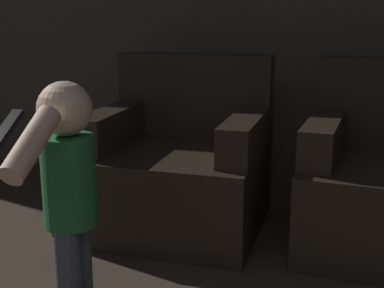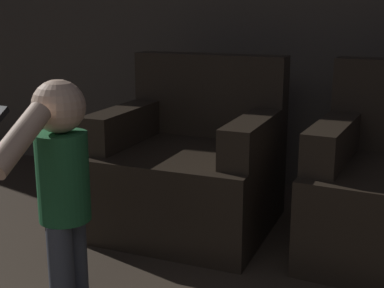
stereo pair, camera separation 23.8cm
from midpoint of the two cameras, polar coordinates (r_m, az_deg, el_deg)
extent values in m
cube|color=black|center=(2.98, -3.88, -4.76)|extent=(0.94, 0.90, 0.46)
cube|color=black|center=(3.20, -1.80, 5.25)|extent=(0.92, 0.18, 0.48)
cube|color=black|center=(3.05, -10.67, 1.84)|extent=(0.18, 0.72, 0.20)
cube|color=black|center=(2.79, 3.31, 0.94)|extent=(0.18, 0.72, 0.20)
cube|color=black|center=(2.78, 11.53, 0.65)|extent=(0.23, 0.72, 0.20)
cylinder|color=#474C56|center=(2.23, -16.15, -13.31)|extent=(0.10, 0.10, 0.38)
cylinder|color=#474C56|center=(2.32, -14.91, -12.09)|extent=(0.10, 0.10, 0.38)
cylinder|color=#236638|center=(2.13, -16.16, -3.86)|extent=(0.21, 0.21, 0.36)
sphere|color=beige|center=(2.07, -16.69, 3.59)|extent=(0.21, 0.21, 0.21)
cylinder|color=beige|center=(2.25, -14.72, -3.24)|extent=(0.08, 0.08, 0.30)
cylinder|color=beige|center=(1.87, -20.33, -0.02)|extent=(0.08, 0.30, 0.22)
cube|color=black|center=(1.75, -22.96, 1.37)|extent=(0.04, 0.16, 0.10)
camera|label=1|loc=(0.12, -92.86, -0.72)|focal=50.00mm
camera|label=2|loc=(0.12, 87.14, 0.72)|focal=50.00mm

